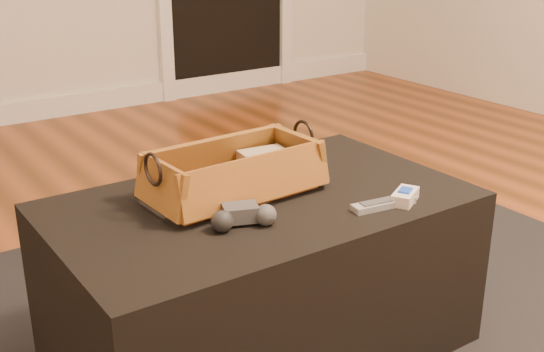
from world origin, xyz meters
TOP-DOWN VIEW (x-y plane):
  - baseboard at (0.00, 2.73)m, footprint 5.00×0.04m
  - ottoman at (-0.15, 0.16)m, footprint 1.00×0.60m
  - tv_remote at (-0.21, 0.19)m, footprint 0.23×0.09m
  - cloth_bundle at (-0.08, 0.25)m, footprint 0.13×0.10m
  - wicker_basket at (-0.19, 0.21)m, footprint 0.45×0.25m
  - game_controller at (-0.27, 0.05)m, footprint 0.16×0.11m
  - silver_remote at (0.06, -0.05)m, footprint 0.17×0.06m
  - cream_gadget at (0.12, -0.06)m, footprint 0.10×0.08m

SIDE VIEW (x-z plane):
  - baseboard at x=0.00m, z-range 0.00..0.12m
  - ottoman at x=-0.15m, z-range 0.01..0.43m
  - silver_remote at x=0.06m, z-range 0.43..0.45m
  - cream_gadget at x=0.12m, z-range 0.43..0.46m
  - game_controller at x=-0.27m, z-range 0.43..0.48m
  - tv_remote at x=-0.21m, z-range 0.45..0.47m
  - cloth_bundle at x=-0.08m, z-range 0.45..0.51m
  - wicker_basket at x=-0.19m, z-range 0.41..0.56m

